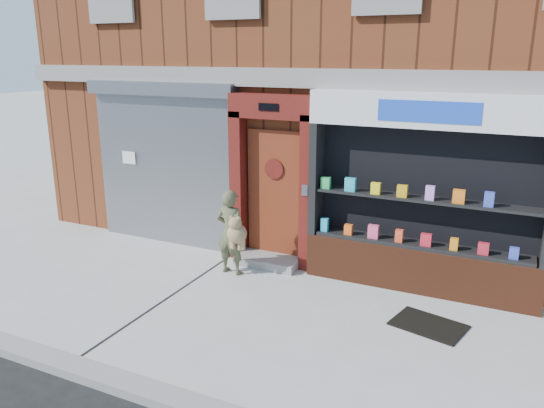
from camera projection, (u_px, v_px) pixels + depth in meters
The scene contains 8 objects.
ground at pixel (264, 316), 7.38m from camera, with size 80.00×80.00×0.00m, color #9E9E99.
curb at pixel (172, 400), 5.50m from camera, with size 60.00×0.30×0.12m, color gray.
building at pixel (385, 30), 11.49m from camera, with size 12.00×8.16×8.00m.
shutter_bay at pixel (164, 154), 9.82m from camera, with size 3.10×0.30×3.04m.
red_door_bay at pixel (272, 181), 8.91m from camera, with size 1.52×0.58×2.90m.
pharmacy_bay at pixel (423, 204), 7.86m from camera, with size 3.50×0.41×3.00m.
woman at pixel (232, 232), 8.62m from camera, with size 0.60×0.45×1.42m.
doormat at pixel (428, 325), 7.11m from camera, with size 0.92×0.64×0.02m, color black.
Camera 1 is at (2.96, -5.98, 3.53)m, focal length 35.00 mm.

